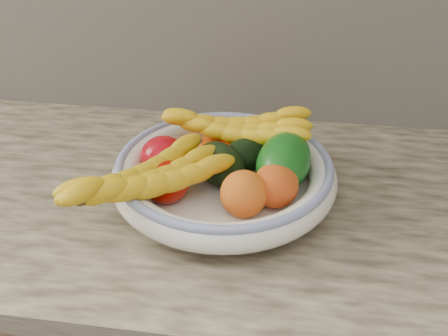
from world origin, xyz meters
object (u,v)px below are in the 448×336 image
fruit_bowl (224,174)px  green_mango (283,163)px  banana_bunch_back (236,132)px  banana_bunch_front (146,183)px

fruit_bowl → green_mango: (0.10, 0.01, 0.03)m
fruit_bowl → banana_bunch_back: (0.01, 0.08, 0.04)m
green_mango → banana_bunch_front: 0.24m
fruit_bowl → green_mango: 0.11m
green_mango → banana_bunch_back: size_ratio=0.48×
green_mango → banana_bunch_back: 0.12m
fruit_bowl → banana_bunch_front: size_ratio=1.29×
banana_bunch_back → banana_bunch_front: size_ratio=0.95×
fruit_bowl → banana_bunch_front: 0.15m
fruit_bowl → banana_bunch_back: bearing=83.3°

